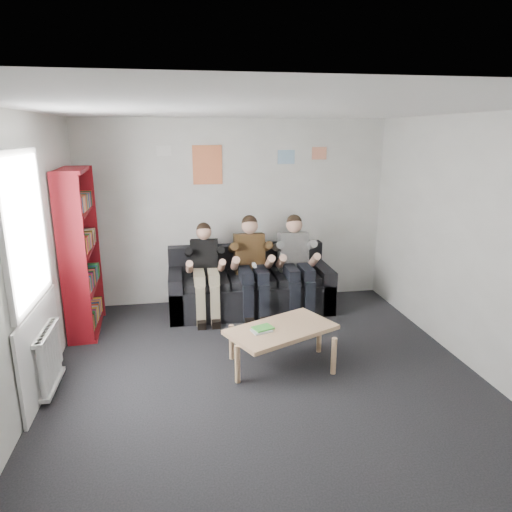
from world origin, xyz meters
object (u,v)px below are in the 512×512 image
(bookshelf, at_px, (81,253))
(person_middle, at_px, (252,267))
(person_left, at_px, (206,271))
(person_right, at_px, (297,265))
(sofa, at_px, (250,287))
(coffee_table, at_px, (281,332))

(bookshelf, bearing_deg, person_middle, 0.93)
(bookshelf, height_order, person_left, bookshelf)
(bookshelf, xyz_separation_m, person_right, (2.84, 0.18, -0.36))
(sofa, bearing_deg, bookshelf, -169.95)
(coffee_table, distance_m, person_right, 1.68)
(person_middle, height_order, person_right, person_middle)
(person_right, bearing_deg, person_middle, 178.76)
(sofa, distance_m, person_middle, 0.43)
(sofa, distance_m, person_right, 0.77)
(sofa, relative_size, person_left, 1.76)
(coffee_table, bearing_deg, person_left, 114.58)
(person_left, bearing_deg, coffee_table, -59.21)
(person_middle, xyz_separation_m, person_right, (0.64, 0.00, -0.00))
(sofa, xyz_separation_m, person_middle, (0.00, -0.21, 0.37))
(sofa, distance_m, coffee_table, 1.77)
(bookshelf, xyz_separation_m, coffee_table, (2.27, -1.37, -0.64))
(bookshelf, distance_m, coffee_table, 2.73)
(person_left, bearing_deg, bookshelf, -166.95)
(bookshelf, xyz_separation_m, person_middle, (2.20, 0.18, -0.35))
(coffee_table, height_order, person_left, person_left)
(bookshelf, height_order, coffee_table, bookshelf)
(sofa, distance_m, bookshelf, 2.35)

